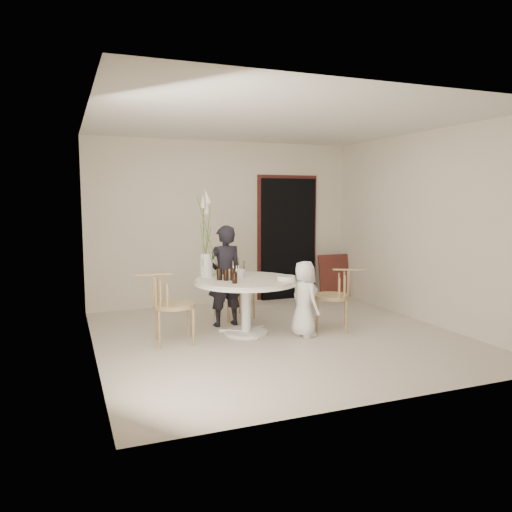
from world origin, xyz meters
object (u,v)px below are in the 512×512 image
object	(u,v)px
chair_left	(164,298)
boy	(304,299)
girl	(225,276)
birthday_cake	(236,274)
chair_right	(341,290)
flower_vase	(206,246)
chair_far	(230,276)
table	(246,287)

from	to	relation	value
chair_left	boy	xyz separation A→B (m)	(1.74, -0.31, -0.08)
girl	birthday_cake	distance (m)	0.40
chair_right	flower_vase	world-z (taller)	flower_vase
girl	chair_far	bearing A→B (deg)	-119.75
table	chair_right	size ratio (longest dim) A/B	1.59
table	girl	xyz separation A→B (m)	(-0.12, 0.52, 0.08)
table	boy	xyz separation A→B (m)	(0.66, -0.36, -0.13)
chair_left	birthday_cake	distance (m)	1.03
chair_far	birthday_cake	distance (m)	0.95
boy	birthday_cake	distance (m)	0.94
chair_right	girl	bearing A→B (deg)	-89.66
chair_far	chair_right	xyz separation A→B (m)	(1.14, -1.29, -0.06)
flower_vase	chair_left	bearing A→B (deg)	-148.70
boy	chair_left	bearing A→B (deg)	70.69
boy	table	bearing A→B (deg)	51.98
chair_left	chair_right	bearing A→B (deg)	-89.47
flower_vase	chair_right	bearing A→B (deg)	-19.22
table	chair_left	distance (m)	1.08
table	boy	size ratio (longest dim) A/B	1.36
girl	boy	world-z (taller)	girl
birthday_cake	chair_far	bearing A→B (deg)	77.13
chair_right	boy	distance (m)	0.61
chair_left	boy	size ratio (longest dim) A/B	0.90
chair_far	birthday_cake	size ratio (longest dim) A/B	4.16
table	boy	world-z (taller)	boy
chair_far	girl	world-z (taller)	girl
girl	boy	xyz separation A→B (m)	(0.78, -0.88, -0.21)
table	chair_left	bearing A→B (deg)	-177.15
chair_right	flower_vase	distance (m)	1.89
chair_left	girl	xyz separation A→B (m)	(0.95, 0.57, 0.13)
chair_left	flower_vase	distance (m)	0.95
girl	flower_vase	world-z (taller)	flower_vase
chair_left	flower_vase	xyz separation A→B (m)	(0.64, 0.39, 0.57)
chair_far	boy	distance (m)	1.50
chair_right	chair_left	xyz separation A→B (m)	(-2.34, 0.20, 0.03)
chair_left	flower_vase	size ratio (longest dim) A/B	0.75
table	chair_far	xyz separation A→B (m)	(0.12, 1.04, -0.01)
chair_left	boy	distance (m)	1.77
chair_right	boy	xyz separation A→B (m)	(-0.60, -0.11, -0.05)
table	flower_vase	world-z (taller)	flower_vase
chair_far	chair_left	size ratio (longest dim) A/B	1.07
table	chair_far	world-z (taller)	chair_far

